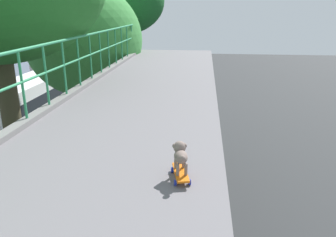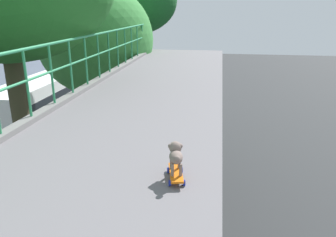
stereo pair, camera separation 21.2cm
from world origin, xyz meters
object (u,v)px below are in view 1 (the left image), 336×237
car_black_fifth (6,201)px  toy_skateboard (181,173)px  small_dog (180,154)px  city_bus (36,100)px

car_black_fifth → toy_skateboard: bearing=-44.2°
toy_skateboard → small_dog: 0.23m
city_bus → small_dog: (10.91, -16.88, 4.31)m
small_dog → city_bus: bearing=122.9°
city_bus → toy_skateboard: size_ratio=24.15×
car_black_fifth → small_dog: size_ratio=11.88×
toy_skateboard → small_dog: (-0.01, 0.04, 0.22)m
car_black_fifth → toy_skateboard: toy_skateboard is taller
car_black_fifth → city_bus: bearing=110.0°
city_bus → small_dog: size_ratio=31.63×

